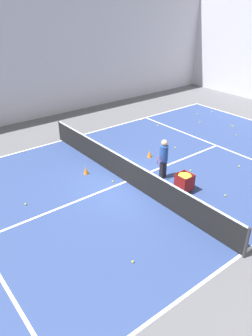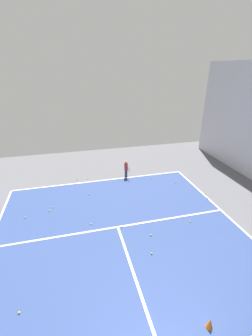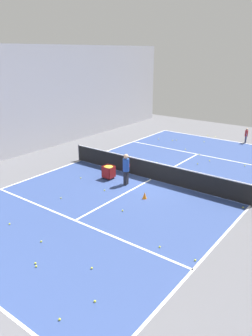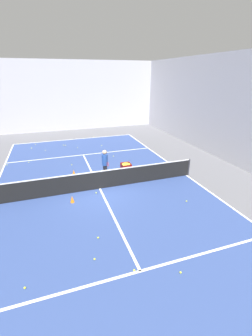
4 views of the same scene
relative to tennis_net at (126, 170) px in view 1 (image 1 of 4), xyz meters
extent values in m
plane|color=#5B5B60|center=(0.00, 0.00, -0.55)|extent=(33.86, 33.86, 0.00)
cube|color=navy|center=(0.00, 0.00, -0.55)|extent=(11.08, 21.66, 0.00)
cube|color=white|center=(-5.54, 0.00, -0.55)|extent=(0.10, 21.66, 0.00)
cube|color=white|center=(5.54, 0.00, -0.55)|extent=(0.10, 21.66, 0.00)
cube|color=white|center=(0.00, 5.96, -0.55)|extent=(11.08, 0.10, 0.00)
cube|color=white|center=(0.00, 0.00, -0.55)|extent=(0.10, 11.91, 0.00)
cube|color=silver|center=(-9.72, 0.00, 3.08)|extent=(0.15, 30.16, 7.27)
cylinder|color=#2D2D33|center=(-5.64, 0.00, -0.02)|extent=(0.10, 0.10, 1.07)
cylinder|color=#2D2D33|center=(5.64, 0.00, -0.02)|extent=(0.10, 0.10, 1.07)
cube|color=black|center=(0.00, 0.00, -0.03)|extent=(11.18, 0.03, 1.00)
cube|color=white|center=(0.00, 0.00, 0.49)|extent=(11.18, 0.04, 0.05)
cube|color=black|center=(0.68, 1.45, -0.17)|extent=(0.20, 0.30, 0.78)
cylinder|color=#234799|center=(0.68, 1.45, 0.57)|extent=(0.39, 0.39, 0.69)
sphere|color=tan|center=(0.68, 1.45, 1.05)|extent=(0.26, 0.26, 0.26)
torus|color=#B22D2D|center=(0.77, 1.10, 0.40)|extent=(0.06, 0.28, 0.28)
cube|color=maroon|center=(1.99, 1.34, -0.44)|extent=(0.58, 0.56, 0.02)
cube|color=maroon|center=(1.99, 1.07, -0.13)|extent=(0.58, 0.02, 0.63)
cube|color=maroon|center=(1.99, 1.61, -0.13)|extent=(0.58, 0.02, 0.63)
cube|color=maroon|center=(1.71, 1.34, -0.13)|extent=(0.02, 0.56, 0.63)
cube|color=maroon|center=(2.27, 1.34, -0.13)|extent=(0.02, 0.56, 0.63)
ellipsoid|color=yellow|center=(1.99, 1.34, 0.13)|extent=(0.54, 0.52, 0.16)
cylinder|color=black|center=(1.78, 1.14, -0.50)|extent=(0.05, 0.05, 0.11)
cylinder|color=black|center=(2.19, 1.14, -0.50)|extent=(0.05, 0.05, 0.11)
cylinder|color=black|center=(1.78, 1.54, -0.50)|extent=(0.05, 0.05, 0.11)
cylinder|color=black|center=(2.19, 1.54, -0.50)|extent=(0.05, 0.05, 0.11)
cone|color=orange|center=(-1.14, 2.33, -0.38)|extent=(0.22, 0.22, 0.34)
cone|color=orange|center=(-1.60, -0.95, -0.38)|extent=(0.21, 0.21, 0.34)
sphere|color=yellow|center=(-5.35, 0.43, -0.52)|extent=(0.07, 0.07, 0.07)
sphere|color=yellow|center=(3.25, 2.32, -0.52)|extent=(0.07, 0.07, 0.07)
sphere|color=yellow|center=(-1.27, 9.01, -0.52)|extent=(0.07, 0.07, 0.07)
sphere|color=yellow|center=(3.79, -2.73, -0.52)|extent=(0.07, 0.07, 0.07)
sphere|color=yellow|center=(-3.94, 9.03, -0.52)|extent=(0.07, 0.07, 0.07)
sphere|color=yellow|center=(-5.38, 5.47, -0.52)|extent=(0.07, 0.07, 0.07)
sphere|color=yellow|center=(-0.19, 7.92, -0.52)|extent=(0.07, 0.07, 0.07)
sphere|color=yellow|center=(-3.64, 10.10, -0.52)|extent=(0.07, 0.07, 0.07)
sphere|color=yellow|center=(2.13, 4.82, -0.52)|extent=(0.07, 0.07, 0.07)
sphere|color=yellow|center=(-1.10, 4.04, -0.52)|extent=(0.07, 0.07, 0.07)
sphere|color=yellow|center=(1.05, 2.80, -0.52)|extent=(0.07, 0.07, 0.07)
sphere|color=yellow|center=(-5.11, 10.70, -0.52)|extent=(0.07, 0.07, 0.07)
sphere|color=yellow|center=(-1.11, 8.92, -0.52)|extent=(0.07, 0.07, 0.07)
sphere|color=yellow|center=(-2.82, 7.95, -0.52)|extent=(0.07, 0.07, 0.07)
sphere|color=yellow|center=(-0.96, -3.98, -0.52)|extent=(0.07, 0.07, 0.07)
sphere|color=yellow|center=(-5.40, -2.20, -0.52)|extent=(0.07, 0.07, 0.07)
sphere|color=yellow|center=(-0.30, -0.46, -0.52)|extent=(0.07, 0.07, 0.07)
sphere|color=yellow|center=(-3.97, 5.52, -0.52)|extent=(0.07, 0.07, 0.07)
sphere|color=yellow|center=(1.28, 0.61, -0.52)|extent=(0.07, 0.07, 0.07)
sphere|color=yellow|center=(0.95, 1.13, -0.52)|extent=(0.07, 0.07, 0.07)
camera|label=1|loc=(9.24, -7.29, 6.31)|focal=35.00mm
camera|label=2|loc=(1.71, 2.34, 6.31)|focal=24.00mm
camera|label=3|loc=(-9.24, 14.53, 6.31)|focal=35.00mm
camera|label=4|loc=(-2.16, -10.90, 5.32)|focal=24.00mm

